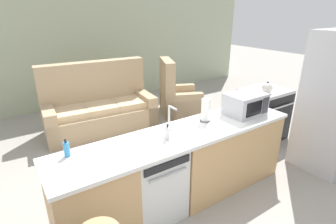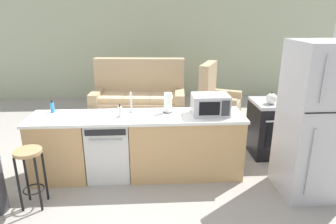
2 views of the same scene
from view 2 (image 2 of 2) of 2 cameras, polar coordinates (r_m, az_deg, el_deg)
ground_plane at (r=4.50m, az=-7.47°, el=-11.60°), size 24.00×24.00×0.00m
wall_back at (r=8.13m, az=-3.72°, el=11.87°), size 10.00×0.06×2.60m
kitchen_counter at (r=4.29m, az=-4.49°, el=-6.72°), size 2.94×0.66×0.90m
dishwasher at (r=4.33m, az=-11.03°, el=-6.77°), size 0.58×0.61×0.84m
stove_range at (r=5.18m, az=19.68°, el=-2.85°), size 0.76×0.68×0.90m
refrigerator at (r=4.09m, az=26.23°, el=-1.63°), size 0.72×0.73×1.94m
microwave at (r=4.14m, az=8.06°, el=1.42°), size 0.50×0.37×0.28m
sink_faucet at (r=4.20m, az=-7.03°, el=1.60°), size 0.07×0.18×0.30m
paper_towel_roll at (r=4.18m, az=-0.01°, el=1.74°), size 0.14×0.14×0.28m
soap_bottle at (r=4.07m, az=-9.15°, el=0.08°), size 0.06×0.06×0.18m
dish_soap_bottle at (r=4.50m, az=-21.16°, el=0.82°), size 0.06×0.06×0.18m
kettle at (r=4.84m, az=19.11°, el=2.43°), size 0.21×0.17×0.19m
bar_stool at (r=3.90m, az=-24.82°, el=-9.31°), size 0.32×0.32×0.74m
couch at (r=6.71m, az=-5.52°, el=2.47°), size 2.07×1.07×1.27m
armchair at (r=6.69m, az=9.12°, el=1.88°), size 1.08×1.10×1.20m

